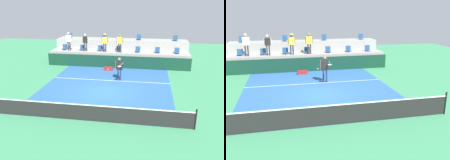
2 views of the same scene
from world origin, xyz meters
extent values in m
plane|color=#388456|center=(0.00, 0.00, 0.00)|extent=(40.00, 40.00, 0.00)
cube|color=#285693|center=(0.00, 1.00, 0.00)|extent=(9.00, 10.00, 0.01)
cube|color=white|center=(0.00, 2.40, 0.01)|extent=(9.00, 0.06, 0.00)
cylinder|color=black|center=(5.20, -4.00, 0.54)|extent=(0.08, 0.08, 1.07)
cube|color=black|center=(0.00, -4.00, 0.46)|extent=(10.40, 0.01, 0.87)
cube|color=white|center=(0.00, -4.00, 0.89)|extent=(10.40, 0.02, 0.05)
cube|color=#0F3323|center=(0.00, 6.00, 0.55)|extent=(13.00, 0.16, 1.10)
cube|color=gray|center=(0.00, 7.30, 0.62)|extent=(13.00, 1.80, 1.25)
cube|color=gray|center=(0.00, 9.10, 1.05)|extent=(13.00, 1.80, 2.10)
cylinder|color=#2D2D33|center=(-5.32, 7.15, 1.30)|extent=(0.08, 0.08, 0.10)
cube|color=navy|center=(-5.32, 7.15, 1.37)|extent=(0.44, 0.40, 0.04)
cube|color=navy|center=(-5.32, 7.33, 1.58)|extent=(0.44, 0.04, 0.38)
cylinder|color=#2D2D33|center=(-3.55, 7.15, 1.30)|extent=(0.08, 0.08, 0.10)
cube|color=navy|center=(-3.55, 7.15, 1.37)|extent=(0.44, 0.40, 0.04)
cube|color=navy|center=(-3.55, 7.33, 1.58)|extent=(0.44, 0.04, 0.38)
cylinder|color=#2D2D33|center=(-1.79, 7.15, 1.30)|extent=(0.08, 0.08, 0.10)
cube|color=navy|center=(-1.79, 7.15, 1.37)|extent=(0.44, 0.40, 0.04)
cube|color=navy|center=(-1.79, 7.33, 1.58)|extent=(0.44, 0.04, 0.38)
cylinder|color=#2D2D33|center=(-0.01, 7.15, 1.30)|extent=(0.08, 0.08, 0.10)
cube|color=navy|center=(-0.01, 7.15, 1.37)|extent=(0.44, 0.40, 0.04)
cube|color=navy|center=(-0.01, 7.33, 1.58)|extent=(0.44, 0.04, 0.38)
cylinder|color=#2D2D33|center=(1.78, 7.15, 1.30)|extent=(0.08, 0.08, 0.10)
cube|color=navy|center=(1.78, 7.15, 1.37)|extent=(0.44, 0.40, 0.04)
cube|color=navy|center=(1.78, 7.33, 1.58)|extent=(0.44, 0.04, 0.38)
cylinder|color=#2D2D33|center=(3.58, 7.15, 1.30)|extent=(0.08, 0.08, 0.10)
cube|color=navy|center=(3.58, 7.15, 1.37)|extent=(0.44, 0.40, 0.04)
cube|color=navy|center=(3.58, 7.33, 1.58)|extent=(0.44, 0.04, 0.38)
cylinder|color=#2D2D33|center=(5.33, 7.15, 1.30)|extent=(0.08, 0.08, 0.10)
cube|color=navy|center=(5.33, 7.15, 1.37)|extent=(0.44, 0.40, 0.04)
cube|color=navy|center=(5.33, 7.33, 1.58)|extent=(0.44, 0.04, 0.38)
cylinder|color=#2D2D33|center=(-5.36, 8.95, 2.15)|extent=(0.08, 0.08, 0.10)
cube|color=navy|center=(-5.36, 8.95, 2.22)|extent=(0.44, 0.40, 0.04)
cube|color=navy|center=(-5.36, 9.13, 2.43)|extent=(0.44, 0.04, 0.38)
cylinder|color=#2D2D33|center=(-1.75, 8.95, 2.15)|extent=(0.08, 0.08, 0.10)
cube|color=navy|center=(-1.75, 8.95, 2.22)|extent=(0.44, 0.40, 0.04)
cube|color=navy|center=(-1.75, 9.13, 2.43)|extent=(0.44, 0.04, 0.38)
cylinder|color=#2D2D33|center=(1.76, 8.95, 2.15)|extent=(0.08, 0.08, 0.10)
cube|color=navy|center=(1.76, 8.95, 2.22)|extent=(0.44, 0.40, 0.04)
cube|color=navy|center=(1.76, 9.13, 2.43)|extent=(0.44, 0.04, 0.38)
cylinder|color=#2D2D33|center=(5.28, 8.95, 2.15)|extent=(0.08, 0.08, 0.10)
cube|color=navy|center=(5.28, 8.95, 2.22)|extent=(0.44, 0.40, 0.04)
cube|color=navy|center=(5.28, 9.13, 2.43)|extent=(0.44, 0.04, 0.38)
cylinder|color=navy|center=(0.59, 2.53, 0.44)|extent=(0.12, 0.12, 0.89)
cylinder|color=navy|center=(0.79, 2.50, 0.44)|extent=(0.12, 0.12, 0.89)
cube|color=black|center=(0.69, 2.52, 1.20)|extent=(0.50, 0.24, 0.63)
sphere|color=#846047|center=(0.69, 2.52, 1.68)|extent=(0.27, 0.27, 0.24)
cylinder|color=#846047|center=(0.41, 2.55, 1.22)|extent=(0.08, 0.08, 0.59)
cylinder|color=#846047|center=(0.92, 2.20, 1.41)|extent=(0.14, 0.57, 0.07)
cylinder|color=black|center=(0.87, 1.82, 1.41)|extent=(0.07, 0.26, 0.04)
ellipsoid|color=silver|center=(0.83, 1.55, 1.41)|extent=(0.30, 0.35, 0.03)
cylinder|color=#2D2D33|center=(-4.82, 6.87, 1.68)|extent=(0.13, 0.13, 0.87)
cylinder|color=#2D2D33|center=(-4.63, 6.83, 1.68)|extent=(0.13, 0.13, 0.87)
cube|color=white|center=(-4.73, 6.85, 2.43)|extent=(0.49, 0.25, 0.61)
sphere|color=tan|center=(-4.73, 6.85, 2.90)|extent=(0.27, 0.27, 0.24)
cylinder|color=tan|center=(-4.99, 6.89, 2.44)|extent=(0.08, 0.08, 0.58)
cylinder|color=tan|center=(-4.46, 6.81, 2.44)|extent=(0.08, 0.08, 0.58)
cylinder|color=#2D2D33|center=(-3.21, 6.85, 1.65)|extent=(0.11, 0.11, 0.81)
cylinder|color=#2D2D33|center=(-3.02, 6.85, 1.65)|extent=(0.11, 0.11, 0.81)
cube|color=black|center=(-3.12, 6.85, 2.34)|extent=(0.44, 0.20, 0.57)
sphere|color=beige|center=(-3.12, 6.85, 2.78)|extent=(0.23, 0.23, 0.22)
cylinder|color=beige|center=(-3.37, 6.86, 2.36)|extent=(0.07, 0.07, 0.54)
cylinder|color=beige|center=(-2.86, 6.84, 2.36)|extent=(0.07, 0.07, 0.54)
cylinder|color=navy|center=(-1.35, 6.85, 1.65)|extent=(0.11, 0.11, 0.81)
cylinder|color=navy|center=(-1.17, 6.85, 1.65)|extent=(0.11, 0.11, 0.81)
cube|color=yellow|center=(-1.26, 6.85, 2.34)|extent=(0.44, 0.19, 0.57)
sphere|color=#846047|center=(-1.26, 6.85, 2.78)|extent=(0.22, 0.22, 0.22)
cylinder|color=#846047|center=(-1.51, 6.85, 2.36)|extent=(0.07, 0.07, 0.54)
cylinder|color=#846047|center=(-1.01, 6.85, 2.36)|extent=(0.07, 0.07, 0.54)
cylinder|color=tan|center=(-1.26, 6.85, 2.86)|extent=(0.40, 0.40, 0.01)
cylinder|color=tan|center=(-1.26, 6.85, 2.90)|extent=(0.23, 0.23, 0.09)
cylinder|color=#2D2D33|center=(0.05, 6.86, 1.67)|extent=(0.12, 0.12, 0.83)
cylinder|color=#2D2D33|center=(0.24, 6.84, 1.67)|extent=(0.12, 0.12, 0.83)
cube|color=yellow|center=(0.15, 6.85, 2.38)|extent=(0.47, 0.22, 0.59)
sphere|color=#846047|center=(0.15, 6.85, 2.83)|extent=(0.25, 0.25, 0.23)
cylinder|color=#846047|center=(-0.11, 6.88, 2.40)|extent=(0.08, 0.08, 0.56)
cylinder|color=#846047|center=(0.41, 6.82, 2.40)|extent=(0.08, 0.08, 0.56)
sphere|color=#CCE033|center=(0.04, 1.30, 1.25)|extent=(0.07, 0.07, 0.07)
cube|color=maroon|center=(-0.62, 5.10, 0.15)|extent=(0.76, 0.28, 0.30)
camera|label=1|loc=(2.88, -14.36, 5.93)|focal=37.59mm
camera|label=2|loc=(-1.99, -13.30, 4.62)|focal=39.44mm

